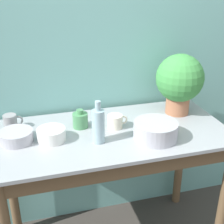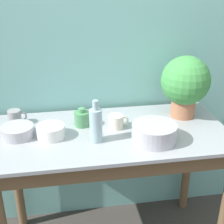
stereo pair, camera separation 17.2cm
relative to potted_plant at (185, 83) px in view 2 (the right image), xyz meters
The scene contains 10 objects.
wall_back 0.55m from the potted_plant, 151.88° to the left, with size 6.00×0.05×2.40m.
counter_table 0.63m from the potted_plant, 161.32° to the right, with size 1.33×0.66×0.86m.
potted_plant is the anchor object (origin of this frame).
bowl_wash_large 0.42m from the potted_plant, 133.93° to the right, with size 0.24×0.24×0.10m.
bottle_tall 0.63m from the potted_plant, 158.09° to the right, with size 0.07×0.07×0.23m.
bottle_short 0.66m from the potted_plant, behind, with size 0.09×0.09×0.11m.
mug_cream 0.48m from the potted_plant, 167.92° to the right, with size 0.12×0.09×0.08m.
mug_grey 1.04m from the potted_plant, behind, with size 0.11×0.08×0.09m.
bowl_small_steel 1.01m from the potted_plant, behind, with size 0.18×0.18×0.06m.
bowl_small_enamel_white 0.84m from the potted_plant, 169.79° to the right, with size 0.15×0.15×0.07m.
Camera 2 is at (-0.25, -1.22, 1.69)m, focal length 50.00 mm.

